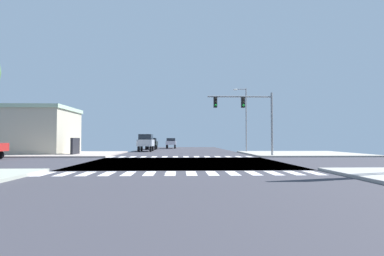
# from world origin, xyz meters

# --- Properties ---
(ground) EXTENTS (90.00, 90.00, 0.05)m
(ground) POSITION_xyz_m (0.00, 0.00, -0.03)
(ground) COLOR #35343C
(sidewalk_corner_ne) EXTENTS (12.00, 12.00, 0.14)m
(sidewalk_corner_ne) POSITION_xyz_m (13.00, 12.00, 0.07)
(sidewalk_corner_ne) COLOR #A09B91
(sidewalk_corner_ne) RESTS_ON ground
(sidewalk_corner_nw) EXTENTS (12.00, 12.00, 0.14)m
(sidewalk_corner_nw) POSITION_xyz_m (-13.00, 12.00, 0.07)
(sidewalk_corner_nw) COLOR #A4968F
(sidewalk_corner_nw) RESTS_ON ground
(crosswalk_near) EXTENTS (13.50, 2.00, 0.01)m
(crosswalk_near) POSITION_xyz_m (-0.25, -7.30, 0.00)
(crosswalk_near) COLOR silver
(crosswalk_near) RESTS_ON ground
(crosswalk_far) EXTENTS (13.50, 2.00, 0.01)m
(crosswalk_far) POSITION_xyz_m (-0.25, 7.30, 0.00)
(crosswalk_far) COLOR silver
(crosswalk_far) RESTS_ON ground
(traffic_signal_mast) EXTENTS (6.25, 0.55, 6.11)m
(traffic_signal_mast) POSITION_xyz_m (5.99, 7.18, 4.51)
(traffic_signal_mast) COLOR gray
(traffic_signal_mast) RESTS_ON ground
(street_lamp) EXTENTS (1.78, 0.32, 8.14)m
(street_lamp) POSITION_xyz_m (7.84, 17.21, 4.86)
(street_lamp) COLOR gray
(street_lamp) RESTS_ON ground
(bank_building) EXTENTS (11.97, 8.05, 5.21)m
(bank_building) POSITION_xyz_m (-17.64, 13.10, 2.62)
(bank_building) COLOR #AEA792
(bank_building) RESTS_ON ground
(sedan_nearside_1) EXTENTS (1.80, 4.30, 1.88)m
(sedan_nearside_1) POSITION_xyz_m (-5.00, 29.22, 1.12)
(sedan_nearside_1) COLOR black
(sedan_nearside_1) RESTS_ON ground
(sedan_queued_4) EXTENTS (1.80, 4.30, 1.88)m
(sedan_queued_4) POSITION_xyz_m (-2.00, 35.36, 1.12)
(sedan_queued_4) COLOR black
(sedan_queued_4) RESTS_ON ground
(suv_trailing_1) EXTENTS (1.96, 4.60, 2.34)m
(suv_trailing_1) POSITION_xyz_m (-5.00, 20.90, 1.39)
(suv_trailing_1) COLOR black
(suv_trailing_1) RESTS_ON ground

